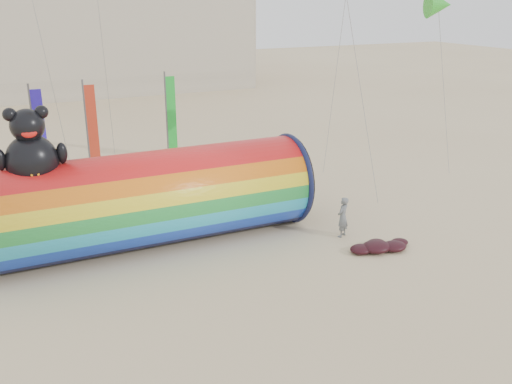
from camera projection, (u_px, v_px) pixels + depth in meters
name	position (u px, v px, depth m)	size (l,w,h in m)	color
ground	(261.00, 268.00, 20.79)	(160.00, 160.00, 0.00)	#CCB58C
windsock_assembly	(148.00, 197.00, 22.28)	(12.87, 3.92, 5.93)	red
kite_handler	(343.00, 217.00, 23.26)	(0.62, 0.41, 1.70)	slate
fabric_bundle	(380.00, 246.00, 22.19)	(2.62, 1.35, 0.41)	#3B0A13
festival_banners	(103.00, 124.00, 31.61)	(8.27, 1.82, 5.20)	#59595E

